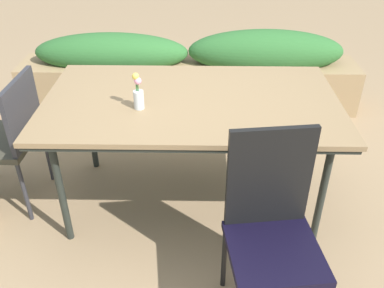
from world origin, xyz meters
The scene contains 6 objects.
ground_plane centered at (0.00, 0.00, 0.00)m, with size 12.00×12.00×0.00m, color #9E7F5B.
dining_table centered at (0.00, 0.04, 0.74)m, with size 1.78×1.04×0.79m.
chair_end_left centered at (-1.19, 0.04, 0.53)m, with size 0.49×0.49×0.90m.
chair_near_right centered at (0.39, -0.77, 0.55)m, with size 0.48×0.48×1.00m.
flower_vase centered at (-0.30, -0.08, 0.88)m, with size 0.06×0.06×0.22m.
planter_box centered at (-0.04, 1.48, 0.35)m, with size 3.17×0.48×0.76m.
Camera 1 is at (0.04, -2.23, 1.93)m, focal length 39.15 mm.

